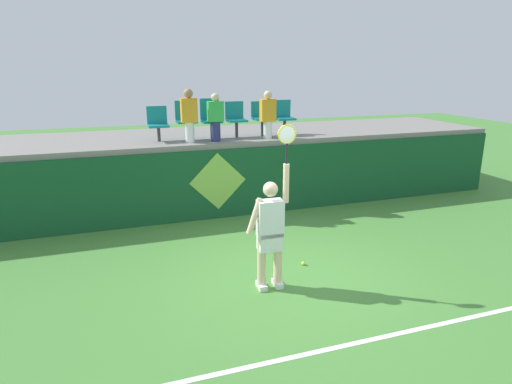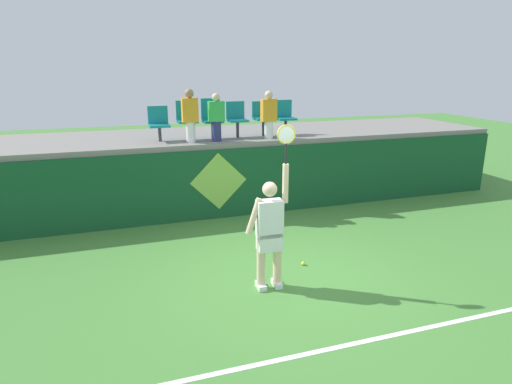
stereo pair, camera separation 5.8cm
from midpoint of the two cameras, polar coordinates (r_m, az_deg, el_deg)
ground_plane at (r=7.20m, az=4.47°, el=-11.27°), size 40.00×40.00×0.00m
court_back_wall at (r=9.89m, az=-3.08°, el=1.27°), size 13.95×0.20×1.55m
spectator_platform at (r=11.04m, az=-5.14°, el=7.23°), size 13.95×2.89×0.12m
court_baseline_stripe at (r=5.84m, az=11.76°, el=-18.73°), size 12.55×0.08×0.01m
tennis_player at (r=6.59m, az=1.62°, el=-4.89°), size 0.75×0.27×2.50m
tennis_ball at (r=7.69m, az=5.92°, el=-9.15°), size 0.07×0.07×0.07m
water_bottle at (r=10.22m, az=3.92°, el=7.49°), size 0.08×0.08×0.21m
stadium_chair_0 at (r=10.09m, az=-12.74°, el=8.78°), size 0.44×0.42×0.76m
stadium_chair_1 at (r=10.17m, az=-9.22°, el=9.43°), size 0.44×0.42×0.86m
stadium_chair_2 at (r=10.28m, az=-6.04°, el=9.64°), size 0.44×0.42×0.90m
stadium_chair_3 at (r=10.43m, az=-2.81°, el=9.63°), size 0.44×0.42×0.82m
stadium_chair_4 at (r=10.61m, az=0.55°, el=9.79°), size 0.44×0.42×0.80m
stadium_chair_5 at (r=10.82m, az=3.43°, el=9.85°), size 0.44×0.42×0.82m
spectator_0 at (r=9.82m, az=-5.42°, el=9.65°), size 0.34×0.20×1.05m
spectator_1 at (r=10.19m, az=1.37°, el=10.05°), size 0.34×0.20×1.08m
spectator_2 at (r=9.74m, az=-8.81°, el=9.85°), size 0.34×0.20×1.15m
wall_signage_mount at (r=9.93m, az=-4.99°, el=-3.38°), size 1.27×0.01×1.49m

